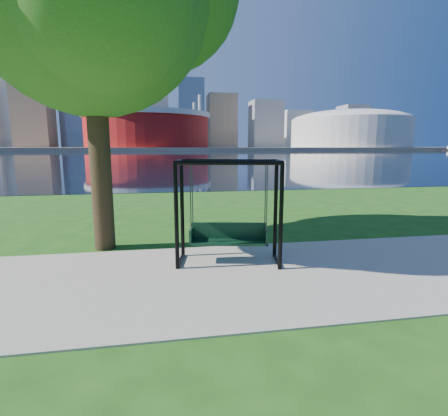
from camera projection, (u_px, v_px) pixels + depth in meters
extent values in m
plane|color=#1E5114|center=(218.00, 269.00, 6.93)|extent=(900.00, 900.00, 0.00)
cube|color=#9E937F|center=(222.00, 277.00, 6.44)|extent=(120.00, 4.00, 0.03)
cube|color=black|center=(165.00, 155.00, 105.87)|extent=(900.00, 180.00, 0.02)
cube|color=#937F60|center=(163.00, 148.00, 303.58)|extent=(900.00, 228.00, 2.00)
cylinder|color=maroon|center=(148.00, 131.00, 230.93)|extent=(80.00, 80.00, 22.00)
cylinder|color=silver|center=(147.00, 116.00, 229.29)|extent=(83.00, 83.00, 3.00)
cylinder|color=silver|center=(194.00, 125.00, 254.11)|extent=(2.00, 2.00, 32.00)
cylinder|color=silver|center=(100.00, 124.00, 242.88)|extent=(2.00, 2.00, 32.00)
cylinder|color=silver|center=(89.00, 120.00, 206.02)|extent=(2.00, 2.00, 32.00)
cylinder|color=silver|center=(200.00, 121.00, 217.25)|extent=(2.00, 2.00, 32.00)
cylinder|color=beige|center=(349.00, 133.00, 255.84)|extent=(84.00, 84.00, 20.00)
ellipsoid|color=beige|center=(350.00, 121.00, 254.29)|extent=(84.00, 84.00, 15.12)
cube|color=#998466|center=(32.00, 90.00, 272.91)|extent=(26.00, 26.00, 88.00)
cube|color=slate|center=(79.00, 92.00, 301.68)|extent=(30.00, 24.00, 95.00)
cube|color=gray|center=(113.00, 103.00, 289.39)|extent=(24.00, 24.00, 72.00)
cube|color=silver|center=(151.00, 103.00, 322.91)|extent=(32.00, 28.00, 80.00)
cube|color=slate|center=(191.00, 114.00, 306.54)|extent=(22.00, 22.00, 58.00)
cube|color=#998466|center=(222.00, 121.00, 327.07)|extent=(26.00, 26.00, 48.00)
cube|color=gray|center=(266.00, 124.00, 324.72)|extent=(28.00, 24.00, 42.00)
cube|color=silver|center=(296.00, 129.00, 356.31)|extent=(30.00, 26.00, 36.00)
cube|color=gray|center=(352.00, 127.00, 345.10)|extent=(24.00, 24.00, 40.00)
cube|color=#998466|center=(379.00, 132.00, 367.16)|extent=(26.00, 26.00, 32.00)
sphere|color=#998466|center=(26.00, 25.00, 264.69)|extent=(10.00, 10.00, 10.00)
cylinder|color=black|center=(176.00, 218.00, 6.70)|extent=(0.10, 0.10, 2.10)
cylinder|color=black|center=(281.00, 218.00, 6.67)|extent=(0.10, 0.10, 2.10)
cylinder|color=black|center=(182.00, 210.00, 7.51)|extent=(0.10, 0.10, 2.10)
cylinder|color=black|center=(276.00, 210.00, 7.47)|extent=(0.10, 0.10, 2.10)
cylinder|color=black|center=(229.00, 163.00, 6.50)|extent=(1.99, 0.46, 0.08)
cylinder|color=black|center=(229.00, 161.00, 7.31)|extent=(1.99, 0.46, 0.08)
cylinder|color=black|center=(178.00, 162.00, 6.92)|extent=(0.24, 0.82, 0.08)
cylinder|color=black|center=(180.00, 260.00, 7.27)|extent=(0.22, 0.82, 0.07)
cylinder|color=black|center=(280.00, 162.00, 6.89)|extent=(0.24, 0.82, 0.08)
cylinder|color=black|center=(277.00, 260.00, 7.24)|extent=(0.22, 0.82, 0.07)
cube|color=black|center=(229.00, 242.00, 7.19)|extent=(1.65, 0.71, 0.05)
cube|color=black|center=(229.00, 231.00, 7.33)|extent=(1.58, 0.35, 0.35)
cube|color=black|center=(191.00, 236.00, 7.18)|extent=(0.12, 0.41, 0.31)
cube|color=black|center=(266.00, 236.00, 7.15)|extent=(0.12, 0.41, 0.31)
cylinder|color=#35353A|center=(191.00, 198.00, 6.87)|extent=(0.03, 0.03, 1.32)
cylinder|color=#35353A|center=(267.00, 199.00, 6.85)|extent=(0.03, 0.03, 1.32)
cylinder|color=#35353A|center=(192.00, 196.00, 7.21)|extent=(0.03, 0.03, 1.32)
cylinder|color=#35353A|center=(265.00, 196.00, 7.18)|extent=(0.03, 0.03, 1.32)
cylinder|color=black|center=(99.00, 147.00, 7.94)|extent=(0.48, 0.48, 4.77)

